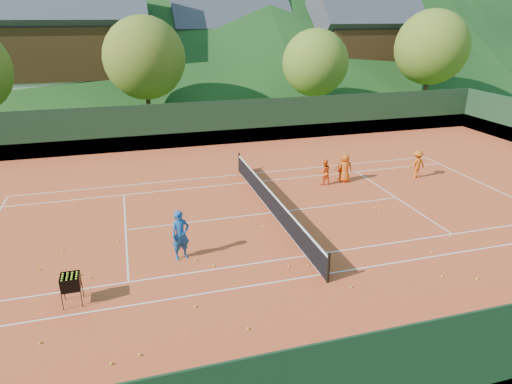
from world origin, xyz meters
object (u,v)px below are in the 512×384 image
object	(u,v)px
student_d	(417,164)
chalet_right	(360,44)
ball_hopper	(71,283)
chalet_left	(72,45)
chalet_mid	(229,47)
tennis_net	(272,202)
coach	(181,235)
student_c	(345,168)
student_a	(324,172)
student_b	(342,169)

from	to	relation	value
student_d	chalet_right	size ratio (longest dim) A/B	0.13
student_d	ball_hopper	distance (m)	18.56
chalet_left	chalet_mid	distance (m)	16.51
tennis_net	chalet_right	distance (m)	36.37
chalet_right	tennis_net	bearing A→B (deg)	-123.69
ball_hopper	chalet_left	bearing A→B (deg)	93.19
coach	chalet_mid	world-z (taller)	chalet_mid
student_c	chalet_mid	world-z (taller)	chalet_mid
student_a	tennis_net	world-z (taller)	student_a
coach	chalet_mid	xyz separation A→B (m)	(10.45, 36.97, 4.04)
coach	student_b	size ratio (longest dim) A/B	1.46
ball_hopper	chalet_mid	xyz separation A→B (m)	(14.06, 38.88, 4.22)
student_b	tennis_net	bearing A→B (deg)	27.69
coach	student_d	size ratio (longest dim) A/B	1.22
coach	tennis_net	xyz separation A→B (m)	(4.45, 2.97, -0.43)
coach	student_a	bearing A→B (deg)	17.75
student_d	chalet_right	world-z (taller)	chalet_right
coach	student_b	xyz separation A→B (m)	(9.36, 6.02, -0.30)
chalet_left	student_b	bearing A→B (deg)	-61.05
chalet_left	student_a	bearing A→B (deg)	-63.20
coach	chalet_right	distance (m)	41.27
student_c	chalet_right	xyz separation A→B (m)	(15.00, 27.17, 4.47)
student_b	chalet_left	xyz separation A→B (m)	(-14.90, 26.95, 4.99)
student_d	chalet_left	distance (m)	33.94
coach	chalet_right	xyz separation A→B (m)	(24.45, 32.97, 4.30)
student_c	ball_hopper	xyz separation A→B (m)	(-13.05, -7.72, -0.02)
tennis_net	ball_hopper	distance (m)	9.42
student_d	chalet_mid	xyz separation A→B (m)	(-3.04, 31.67, 4.20)
student_a	chalet_right	bearing A→B (deg)	-119.42
student_a	tennis_net	distance (m)	4.67
tennis_net	ball_hopper	size ratio (longest dim) A/B	12.07
tennis_net	chalet_right	size ratio (longest dim) A/B	1.01
chalet_mid	ball_hopper	bearing A→B (deg)	-109.87
chalet_mid	student_a	bearing A→B (deg)	-94.08
student_d	chalet_mid	distance (m)	32.09
ball_hopper	chalet_right	world-z (taller)	chalet_right
student_c	chalet_right	distance (m)	31.36
student_a	student_d	world-z (taller)	student_d
student_a	student_b	bearing A→B (deg)	-163.46
coach	chalet_left	bearing A→B (deg)	82.51
student_a	tennis_net	xyz separation A→B (m)	(-3.77, -2.74, -0.18)
coach	ball_hopper	xyz separation A→B (m)	(-3.60, -1.92, -0.19)
coach	ball_hopper	size ratio (longest dim) A/B	1.87
tennis_net	chalet_left	xyz separation A→B (m)	(-10.00, 30.00, 5.13)
coach	student_d	bearing A→B (deg)	4.42
chalet_mid	chalet_right	size ratio (longest dim) A/B	1.06
ball_hopper	tennis_net	bearing A→B (deg)	31.23
ball_hopper	chalet_left	distance (m)	35.28
coach	tennis_net	world-z (taller)	coach
student_a	ball_hopper	world-z (taller)	student_a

